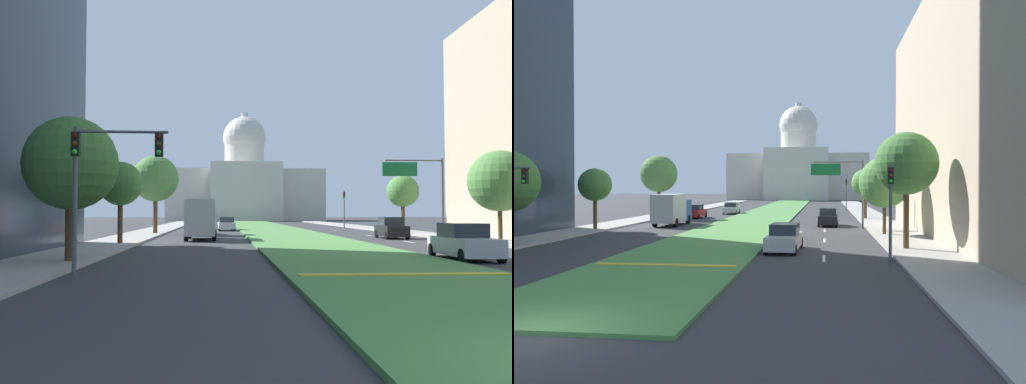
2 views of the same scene
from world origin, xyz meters
TOP-DOWN VIEW (x-y plane):
  - ground_plane at (0.00, 64.29)m, footprint 282.88×282.88m
  - grass_median at (0.00, 57.86)m, footprint 7.93×115.72m
  - median_curb_nose at (0.00, 10.83)m, footprint 7.14×0.50m
  - lane_dashes_right at (7.83, 33.88)m, footprint 0.16×44.62m
  - sidewalk_left at (-13.69, 51.43)m, footprint 4.00×115.72m
  - sidewalk_right at (13.69, 51.43)m, footprint 4.00×115.72m
  - capitol_building at (0.00, 127.70)m, footprint 39.26×22.50m
  - traffic_light_near_right at (11.19, 12.70)m, footprint 0.28×0.35m
  - traffic_light_far_right at (11.19, 65.63)m, footprint 0.28×0.35m
  - overhead_guide_sign at (9.63, 33.61)m, footprint 4.97×0.20m
  - street_tree_right_near at (12.94, 18.71)m, footprint 3.95×3.95m
  - street_tree_left_mid at (-12.92, 29.33)m, footprint 2.98×2.98m
  - street_tree_right_mid at (12.66, 27.53)m, footprint 4.14×4.14m
  - street_tree_left_far at (-12.56, 45.17)m, footprint 4.55×4.55m
  - street_tree_right_far at (12.63, 46.06)m, footprint 3.30×3.30m
  - sedan_lead_stopped at (5.36, 17.69)m, footprint 2.15×4.72m
  - sedan_midblock at (8.18, 36.53)m, footprint 2.09×4.28m
  - sedan_distant at (-8.21, 46.25)m, footprint 1.93×4.36m
  - sedan_far_horizon at (-5.48, 55.48)m, footprint 2.14×4.61m
  - box_truck_delivery at (-7.70, 35.25)m, footprint 2.40×6.40m

SIDE VIEW (x-z plane):
  - ground_plane at x=0.00m, z-range 0.00..0.00m
  - lane_dashes_right at x=7.83m, z-range 0.00..0.01m
  - grass_median at x=0.00m, z-range 0.00..0.14m
  - sidewalk_left at x=-13.69m, z-range 0.00..0.15m
  - sidewalk_right at x=13.69m, z-range 0.00..0.15m
  - median_curb_nose at x=0.00m, z-range 0.14..0.18m
  - sedan_far_horizon at x=-5.48m, z-range -0.04..1.58m
  - sedan_distant at x=-8.21m, z-range -0.05..1.64m
  - sedan_lead_stopped at x=5.36m, z-range -0.05..1.65m
  - sedan_midblock at x=8.18m, z-range -0.06..1.74m
  - box_truck_delivery at x=-7.70m, z-range 0.08..3.28m
  - traffic_light_near_right at x=11.19m, z-range 0.71..5.91m
  - traffic_light_far_right at x=11.19m, z-range 0.71..5.91m
  - street_tree_left_mid at x=-12.92m, z-range 1.30..6.95m
  - street_tree_right_mid at x=12.66m, z-range 1.12..7.52m
  - street_tree_right_far at x=12.63m, z-range 1.33..7.37m
  - overhead_guide_sign at x=9.63m, z-range 1.37..7.87m
  - street_tree_right_near at x=12.94m, z-range 1.72..9.18m
  - street_tree_left_far at x=-12.56m, z-range 1.59..9.37m
  - capitol_building at x=0.00m, z-range -5.26..22.85m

